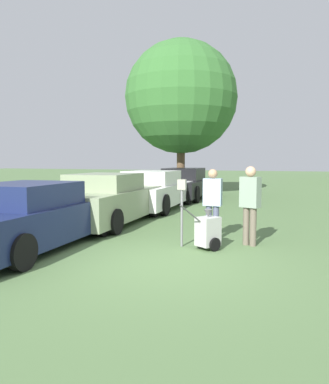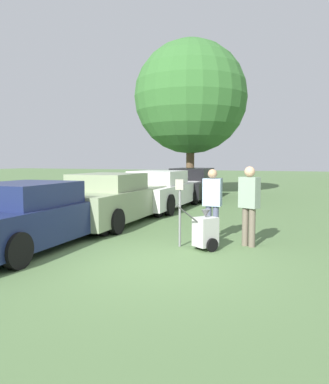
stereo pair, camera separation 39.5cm
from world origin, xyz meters
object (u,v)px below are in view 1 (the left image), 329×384
object	(u,v)px
parked_car_black	(185,185)
parking_meter	(182,200)
parked_car_navy	(31,218)
parked_car_white	(154,191)
person_worker	(213,200)
parked_car_sage	(108,200)
person_supervisor	(250,201)
equipment_cart	(208,231)

from	to	relation	value
parked_car_black	parking_meter	distance (m)	10.04
parking_meter	parked_car_navy	bearing A→B (deg)	-156.95
parked_car_white	parking_meter	bearing A→B (deg)	-65.87
parked_car_white	parking_meter	world-z (taller)	parked_car_white
parked_car_white	person_worker	world-z (taller)	person_worker
parked_car_sage	parked_car_white	distance (m)	3.58
person_supervisor	equipment_cart	distance (m)	1.19
parked_car_navy	person_supervisor	bearing A→B (deg)	19.82
parked_car_sage	equipment_cart	size ratio (longest dim) A/B	4.98
parked_car_navy	parking_meter	distance (m)	3.22
person_worker	equipment_cart	xyz separation A→B (m)	(0.14, -0.98, -0.55)
parked_car_navy	parked_car_black	size ratio (longest dim) A/B	0.94
parked_car_navy	person_supervisor	xyz separation A→B (m)	(4.31, 1.86, 0.34)
parked_car_navy	person_supervisor	size ratio (longest dim) A/B	2.86
parked_car_sage	person_supervisor	xyz separation A→B (m)	(4.31, -1.45, 0.30)
parked_car_sage	equipment_cart	world-z (taller)	parked_car_sage
parking_meter	person_supervisor	world-z (taller)	person_supervisor
person_worker	person_supervisor	distance (m)	0.95
parking_meter	person_supervisor	size ratio (longest dim) A/B	0.84
parked_car_sage	parking_meter	bearing A→B (deg)	-38.32
parked_car_black	parked_car_navy	bearing A→B (deg)	-93.50
parking_meter	equipment_cart	world-z (taller)	parking_meter
parking_meter	equipment_cart	xyz separation A→B (m)	(0.60, -0.08, -0.62)
parked_car_white	person_worker	distance (m)	5.83
parked_car_navy	parked_car_black	world-z (taller)	parked_car_black
parked_car_black	person_supervisor	bearing A→B (deg)	-67.91
parked_car_black	equipment_cart	distance (m)	10.31
parked_car_white	parked_car_black	distance (m)	3.97
parked_car_black	parking_meter	size ratio (longest dim) A/B	3.63
parked_car_white	parking_meter	size ratio (longest dim) A/B	3.70
parked_car_sage	equipment_cart	distance (m)	4.15
parked_car_navy	equipment_cart	size ratio (longest dim) A/B	4.95
parked_car_black	person_supervisor	distance (m)	9.97
parked_car_white	parked_car_navy	bearing A→B (deg)	-93.50
person_supervisor	equipment_cart	xyz separation A→B (m)	(-0.76, -0.68, -0.60)
parked_car_white	parking_meter	xyz separation A→B (m)	(2.95, -5.63, 0.32)
parked_car_white	parked_car_black	bearing A→B (deg)	86.50
parked_car_white	person_supervisor	world-z (taller)	person_supervisor
parking_meter	person_supervisor	distance (m)	1.49
person_worker	parked_car_black	bearing A→B (deg)	-69.81
person_supervisor	parked_car_navy	bearing A→B (deg)	45.83
parked_car_sage	person_supervisor	distance (m)	4.55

